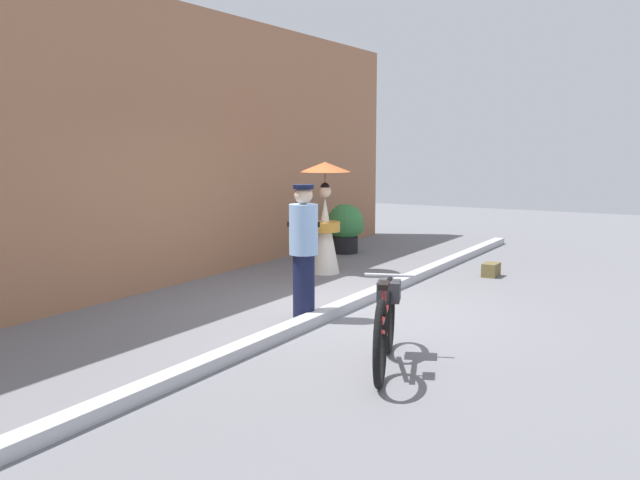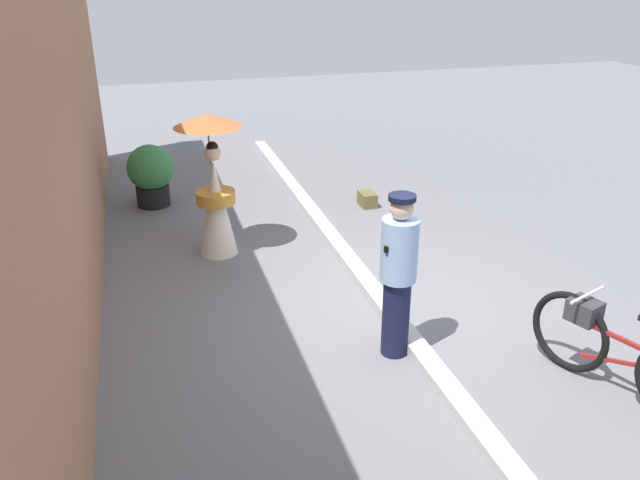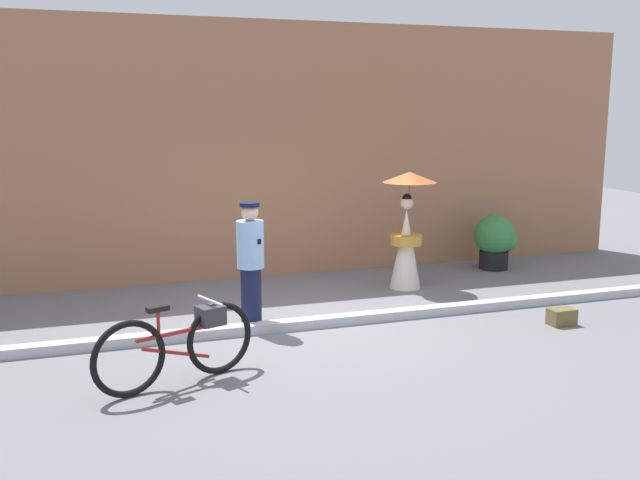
% 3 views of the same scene
% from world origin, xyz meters
% --- Properties ---
extents(ground_plane, '(30.00, 30.00, 0.00)m').
position_xyz_m(ground_plane, '(0.00, 0.00, 0.00)').
color(ground_plane, slate).
extents(building_wall, '(14.00, 0.40, 4.14)m').
position_xyz_m(building_wall, '(0.00, 3.14, 2.07)').
color(building_wall, '#9E6B4C').
rests_on(building_wall, ground_plane).
extents(sidewalk_curb, '(14.00, 0.20, 0.12)m').
position_xyz_m(sidewalk_curb, '(0.00, 0.00, 0.06)').
color(sidewalk_curb, '#B2B2B7').
rests_on(sidewalk_curb, ground_plane).
extents(bicycle_near_officer, '(1.69, 0.71, 0.85)m').
position_xyz_m(bicycle_near_officer, '(-1.71, -1.38, 0.43)').
color(bicycle_near_officer, black).
rests_on(bicycle_near_officer, ground_plane).
extents(person_officer, '(0.34, 0.36, 1.61)m').
position_xyz_m(person_officer, '(-0.61, 0.20, 0.86)').
color(person_officer, '#141938').
rests_on(person_officer, ground_plane).
extents(person_with_parasol, '(0.83, 0.83, 1.80)m').
position_xyz_m(person_with_parasol, '(2.16, 1.51, 0.92)').
color(person_with_parasol, silver).
rests_on(person_with_parasol, ground_plane).
extents(potted_plant_by_door, '(0.72, 0.70, 0.95)m').
position_xyz_m(potted_plant_by_door, '(4.20, 2.21, 0.52)').
color(potted_plant_by_door, black).
rests_on(potted_plant_by_door, ground_plane).
extents(backpack_on_pavement, '(0.33, 0.22, 0.21)m').
position_xyz_m(backpack_on_pavement, '(3.22, -0.94, 0.11)').
color(backpack_on_pavement, brown).
rests_on(backpack_on_pavement, ground_plane).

